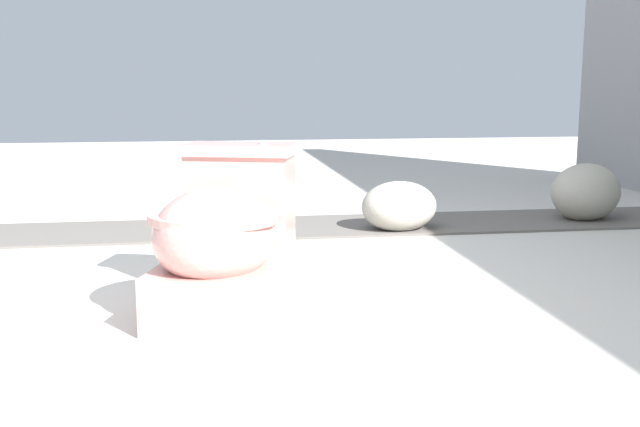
% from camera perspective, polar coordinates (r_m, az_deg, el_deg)
% --- Properties ---
extents(ground_plane, '(14.00, 14.00, 0.00)m').
position_cam_1_polar(ground_plane, '(2.43, -11.53, -7.09)').
color(ground_plane, beige).
extents(gravel_strip, '(0.56, 8.00, 0.01)m').
position_cam_1_polar(gravel_strip, '(3.67, -2.82, -1.06)').
color(gravel_strip, '#605B56').
rests_on(gravel_strip, ground).
extents(toilet, '(0.71, 0.54, 0.52)m').
position_cam_1_polar(toilet, '(2.33, -7.33, -2.14)').
color(toilet, '#E09E93').
rests_on(toilet, ground).
extents(boulder_near, '(0.43, 0.48, 0.30)m').
position_cam_1_polar(boulder_near, '(4.08, 19.60, 1.54)').
color(boulder_near, '#ADA899').
rests_on(boulder_near, ground).
extents(boulder_far, '(0.33, 0.40, 0.24)m').
position_cam_1_polar(boulder_far, '(3.60, 6.04, 0.54)').
color(boulder_far, '#ADA899').
rests_on(boulder_far, ground).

